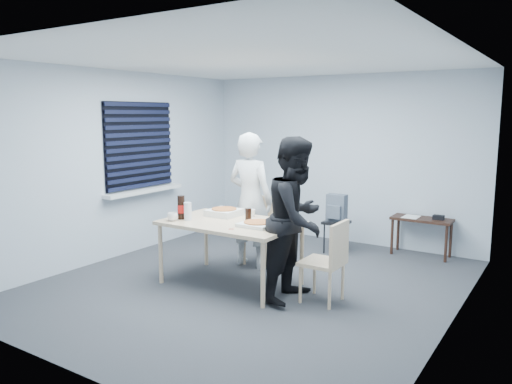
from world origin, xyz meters
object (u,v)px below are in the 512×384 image
Objects in this scene: mug_a at (172,217)px; dining_table at (231,226)px; backpack at (336,208)px; person_white at (250,200)px; stool at (336,229)px; mug_b at (252,213)px; soda_bottle at (181,208)px; chair_right at (330,256)px; side_table at (422,224)px; chair_far at (265,225)px; person_black at (297,219)px.

dining_table is at bearing 29.94° from mug_a.
dining_table is at bearing -121.37° from backpack.
person_white is at bearing -137.50° from backpack.
stool is at bearing 75.52° from dining_table.
stool is at bearing 74.31° from mug_b.
dining_table reaches higher than stool.
person_white is 3.79× the size of stool.
mug_a is 0.43× the size of soda_bottle.
backpack is at bearing 75.43° from dining_table.
stool is 3.80× the size of mug_a.
mug_a is (-0.39, -1.07, -0.08)m from person_white.
soda_bottle reaches higher than dining_table.
soda_bottle reaches higher than chair_right.
soda_bottle is at bearing 81.48° from mug_a.
side_table is at bearing 56.91° from dining_table.
mug_a is at bearing -109.41° from chair_far.
mug_b is (-1.52, -2.07, 0.33)m from side_table.
chair_right is at bearing -68.26° from stool.
mug_b is 0.35× the size of soda_bottle.
person_white is 1.00× the size of person_black.
chair_far is 3.12× the size of soda_bottle.
chair_right is (1.37, -0.91, 0.00)m from chair_far.
chair_far is 1.64m from chair_right.
mug_a is at bearing -98.52° from soda_bottle.
side_table is at bearing -136.48° from person_white.
chair_far is 2.24m from side_table.
dining_table is 0.89m from person_black.
side_table is at bearing 81.70° from chair_right.
mug_b is (-0.81, 0.35, -0.08)m from person_black.
dining_table is 0.88× the size of person_white.
mug_b is at bearing 80.95° from dining_table.
chair_far is at bearing 106.54° from mug_b.
mug_b is 0.85m from soda_bottle.
chair_far is 1.14m from stool.
dining_table is 5.45× the size of soda_bottle.
stool is (-0.74, 1.86, -0.16)m from chair_right.
chair_right is 1.90× the size of stool.
chair_right is at bearing -33.80° from chair_far.
stool is 2.45m from soda_bottle.
person_white reaches higher than soda_bottle.
soda_bottle is at bearing -110.57° from chair_far.
chair_right is 2.26× the size of backpack.
person_white reaches higher than mug_a.
person_black is 0.89m from mug_b.
side_table is (1.71, 1.44, -0.04)m from chair_far.
person_black reaches higher than side_table.
mug_a is at bearing -132.66° from backpack.
mug_a is at bearing 69.98° from person_white.
mug_b reaches higher than stool.
dining_table is at bearing -104.48° from stool.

